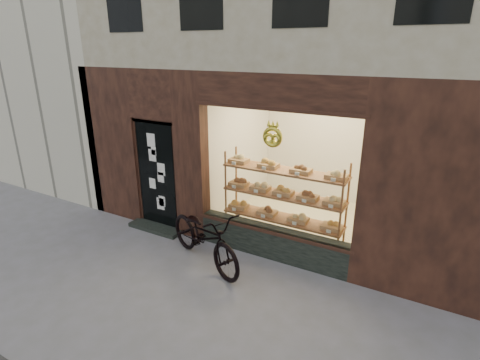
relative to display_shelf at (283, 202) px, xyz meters
The scene contains 4 objects.
ground 2.73m from the display_shelf, 100.01° to the right, with size 90.00×90.00×0.00m, color slate.
neighbor_left 11.09m from the display_shelf, 163.64° to the left, with size 12.00×7.00×9.00m, color silver.
display_shelf is the anchor object (origin of this frame).
bicycle 1.52m from the display_shelf, 127.10° to the right, with size 0.67×1.92×1.01m, color black.
Camera 1 is at (2.79, -3.13, 3.45)m, focal length 28.00 mm.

